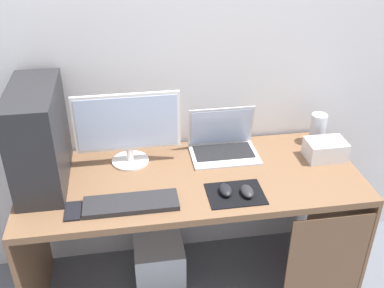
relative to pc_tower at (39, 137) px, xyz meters
The scene contains 14 objects.
ground_plane 1.22m from the pc_tower, ahead, with size 8.00×8.00×0.00m, color slate.
wall_back 0.82m from the pc_tower, 23.22° to the left, with size 4.00×0.05×2.60m.
desk 0.82m from the pc_tower, ahead, with size 1.65×0.67×0.77m.
pc_tower is the anchor object (origin of this frame).
monitor 0.42m from the pc_tower, 13.23° to the left, with size 0.52×0.19×0.38m.
laptop 0.92m from the pc_tower, ahead, with size 0.35×0.24×0.24m.
speaker 1.44m from the pc_tower, ahead, with size 0.08×0.08×0.17m, color #B7BCC6.
projector 1.42m from the pc_tower, ahead, with size 0.20×0.14×0.10m, color silver.
keyboard 0.52m from the pc_tower, 33.95° to the right, with size 0.42×0.14×0.02m, color #232326.
mousepad 0.94m from the pc_tower, 16.31° to the right, with size 0.26×0.20×0.01m, color black.
mouse_left 0.89m from the pc_tower, 16.51° to the right, with size 0.06×0.10×0.03m, color black.
mouse_right 0.98m from the pc_tower, 16.33° to the right, with size 0.06×0.10×0.03m, color #232326.
cell_phone 0.38m from the pc_tower, 62.45° to the right, with size 0.07×0.13×0.01m, color black.
subwoofer 1.01m from the pc_tower, ahead, with size 0.27×0.27×0.27m, color #B7BCC6.
Camera 1 is at (-0.29, -1.80, 2.01)m, focal length 42.17 mm.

